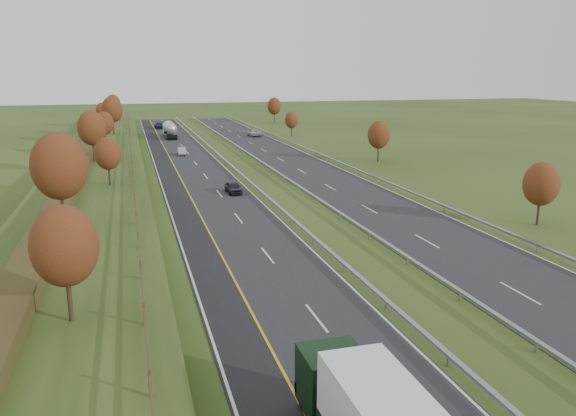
% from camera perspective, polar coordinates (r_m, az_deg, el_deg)
% --- Properties ---
extents(ground, '(400.00, 400.00, 0.00)m').
position_cam_1_polar(ground, '(76.03, -2.90, 2.94)').
color(ground, '#2E4217').
rests_on(ground, ground).
extents(near_carriageway, '(10.50, 200.00, 0.04)m').
position_cam_1_polar(near_carriageway, '(79.57, -9.35, 3.27)').
color(near_carriageway, '#232326').
rests_on(near_carriageway, ground).
extents(far_carriageway, '(10.50, 200.00, 0.04)m').
position_cam_1_polar(far_carriageway, '(83.00, 2.05, 3.87)').
color(far_carriageway, '#232326').
rests_on(far_carriageway, ground).
extents(hard_shoulder, '(3.00, 200.00, 0.04)m').
position_cam_1_polar(hard_shoulder, '(79.25, -12.04, 3.11)').
color(hard_shoulder, black).
rests_on(hard_shoulder, ground).
extents(lane_markings, '(26.75, 200.00, 0.01)m').
position_cam_1_polar(lane_markings, '(80.40, -4.80, 3.53)').
color(lane_markings, silver).
rests_on(lane_markings, near_carriageway).
extents(embankment_left, '(12.00, 200.00, 2.00)m').
position_cam_1_polar(embankment_left, '(79.05, -18.79, 3.38)').
color(embankment_left, '#2E4217').
rests_on(embankment_left, ground).
extents(hedge_left, '(2.20, 180.00, 1.10)m').
position_cam_1_polar(hedge_left, '(78.94, -20.32, 4.38)').
color(hedge_left, '#3C3B18').
rests_on(hedge_left, embankment_left).
extents(fence_left, '(0.12, 189.06, 1.20)m').
position_cam_1_polar(fence_left, '(78.25, -15.60, 4.79)').
color(fence_left, '#422B19').
rests_on(fence_left, embankment_left).
extents(median_barrier_near, '(0.32, 200.00, 0.71)m').
position_cam_1_polar(median_barrier_near, '(80.29, -5.32, 3.91)').
color(median_barrier_near, gray).
rests_on(median_barrier_near, ground).
extents(median_barrier_far, '(0.32, 200.00, 0.71)m').
position_cam_1_polar(median_barrier_far, '(81.36, -1.78, 4.09)').
color(median_barrier_far, gray).
rests_on(median_barrier_far, ground).
extents(outer_barrier_far, '(0.32, 200.00, 0.71)m').
position_cam_1_polar(outer_barrier_far, '(84.84, 5.80, 4.43)').
color(outer_barrier_far, gray).
rests_on(outer_barrier_far, ground).
extents(trees_left, '(6.64, 164.30, 7.66)m').
position_cam_1_polar(trees_left, '(74.97, -18.94, 7.00)').
color(trees_left, '#2D2116').
rests_on(trees_left, embankment_left).
extents(trees_far, '(8.45, 118.60, 7.12)m').
position_cam_1_polar(trees_far, '(114.17, 3.96, 8.65)').
color(trees_far, '#2D2116').
rests_on(trees_far, ground).
extents(road_tanker, '(2.40, 11.22, 3.46)m').
position_cam_1_polar(road_tanker, '(127.89, -11.92, 7.85)').
color(road_tanker, silver).
rests_on(road_tanker, near_carriageway).
extents(car_dark_near, '(1.74, 4.00, 1.34)m').
position_cam_1_polar(car_dark_near, '(67.18, -5.58, 2.09)').
color(car_dark_near, black).
rests_on(car_dark_near, near_carriageway).
extents(car_silver_mid, '(1.52, 3.99, 1.30)m').
position_cam_1_polar(car_silver_mid, '(100.11, -10.75, 5.70)').
color(car_silver_mid, '#9FA0A3').
rests_on(car_silver_mid, near_carriageway).
extents(car_small_far, '(2.48, 5.59, 1.59)m').
position_cam_1_polar(car_small_far, '(149.56, -12.94, 8.20)').
color(car_small_far, '#13193E').
rests_on(car_small_far, near_carriageway).
extents(car_oncoming, '(2.71, 5.43, 1.48)m').
position_cam_1_polar(car_oncoming, '(127.98, -3.47, 7.63)').
color(car_oncoming, '#BCBCC2').
rests_on(car_oncoming, far_carriageway).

